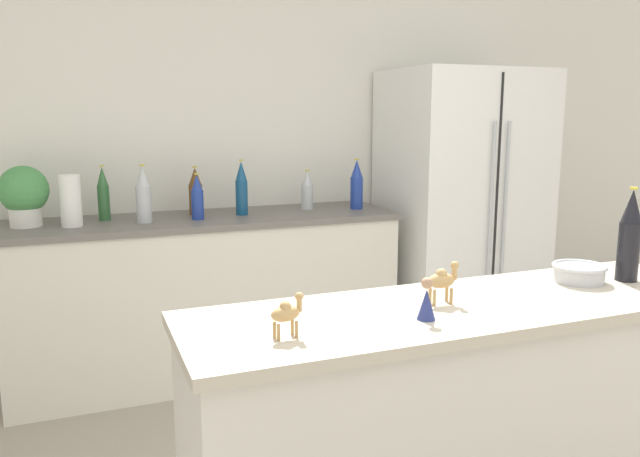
{
  "coord_description": "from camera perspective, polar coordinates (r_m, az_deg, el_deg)",
  "views": [
    {
      "loc": [
        -1.05,
        -1.1,
        1.51
      ],
      "look_at": [
        -0.07,
        1.42,
        1.02
      ],
      "focal_mm": 35.0,
      "sensor_mm": 36.0,
      "label": 1
    }
  ],
  "objects": [
    {
      "name": "back_bottle_6",
      "position": [
        3.61,
        -19.2,
        2.99
      ],
      "size": [
        0.06,
        0.06,
        0.3
      ],
      "color": "#2D6033",
      "rests_on": "back_counter"
    },
    {
      "name": "camel_figurine",
      "position": [
        1.64,
        -3.06,
        -7.66
      ],
      "size": [
        0.09,
        0.05,
        0.12
      ],
      "color": "tan",
      "rests_on": "bar_counter"
    },
    {
      "name": "back_counter",
      "position": [
        3.71,
        -10.21,
        -6.08
      ],
      "size": [
        2.19,
        0.63,
        0.94
      ],
      "color": "silver",
      "rests_on": "ground_plane"
    },
    {
      "name": "back_bottle_5",
      "position": [
        3.62,
        -7.19,
        3.64
      ],
      "size": [
        0.07,
        0.07,
        0.32
      ],
      "color": "navy",
      "rests_on": "back_counter"
    },
    {
      "name": "wall_back",
      "position": [
        3.98,
        -5.97,
        6.94
      ],
      "size": [
        8.0,
        0.06,
        2.55
      ],
      "color": "silver",
      "rests_on": "ground_plane"
    },
    {
      "name": "back_bottle_3",
      "position": [
        3.46,
        -15.84,
        2.96
      ],
      "size": [
        0.08,
        0.08,
        0.31
      ],
      "color": "#B2B7BC",
      "rests_on": "back_counter"
    },
    {
      "name": "camel_figurine_second",
      "position": [
        1.95,
        11.13,
        -4.59
      ],
      "size": [
        0.1,
        0.05,
        0.13
      ],
      "color": "tan",
      "rests_on": "bar_counter"
    },
    {
      "name": "back_bottle_4",
      "position": [
        3.67,
        -11.31,
        3.32
      ],
      "size": [
        0.08,
        0.08,
        0.28
      ],
      "color": "brown",
      "rests_on": "back_counter"
    },
    {
      "name": "fruit_bowl",
      "position": [
        2.35,
        22.6,
        -3.71
      ],
      "size": [
        0.18,
        0.18,
        0.06
      ],
      "color": "#B7BABF",
      "rests_on": "bar_counter"
    },
    {
      "name": "refrigerator",
      "position": [
        4.17,
        12.72,
        1.61
      ],
      "size": [
        0.93,
        0.76,
        1.78
      ],
      "color": "white",
      "rests_on": "ground_plane"
    },
    {
      "name": "wine_bottle",
      "position": [
        2.41,
        26.46,
        -0.65
      ],
      "size": [
        0.07,
        0.07,
        0.33
      ],
      "color": "black",
      "rests_on": "bar_counter"
    },
    {
      "name": "wise_man_figurine_crimson",
      "position": [
        1.8,
        9.72,
        -6.59
      ],
      "size": [
        0.05,
        0.05,
        0.12
      ],
      "color": "navy",
      "rests_on": "bar_counter"
    },
    {
      "name": "back_bottle_1",
      "position": [
        3.81,
        -1.18,
        3.49
      ],
      "size": [
        0.07,
        0.07,
        0.24
      ],
      "color": "#B2B7BC",
      "rests_on": "back_counter"
    },
    {
      "name": "potted_plant",
      "position": [
        3.55,
        -25.46,
        2.9
      ],
      "size": [
        0.25,
        0.25,
        0.32
      ],
      "color": "silver",
      "rests_on": "back_counter"
    },
    {
      "name": "bar_counter",
      "position": [
        2.18,
        13.12,
        -18.42
      ],
      "size": [
        1.81,
        0.52,
        0.94
      ],
      "color": "beige",
      "rests_on": "ground_plane"
    },
    {
      "name": "back_bottle_2",
      "position": [
        3.83,
        3.37,
        4.0
      ],
      "size": [
        0.08,
        0.08,
        0.31
      ],
      "color": "navy",
      "rests_on": "back_counter"
    },
    {
      "name": "paper_towel_roll",
      "position": [
        3.46,
        -21.85,
        2.36
      ],
      "size": [
        0.11,
        0.11,
        0.27
      ],
      "color": "white",
      "rests_on": "back_counter"
    },
    {
      "name": "back_bottle_0",
      "position": [
        3.5,
        -11.15,
        2.79
      ],
      "size": [
        0.07,
        0.07,
        0.26
      ],
      "color": "navy",
      "rests_on": "back_counter"
    }
  ]
}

